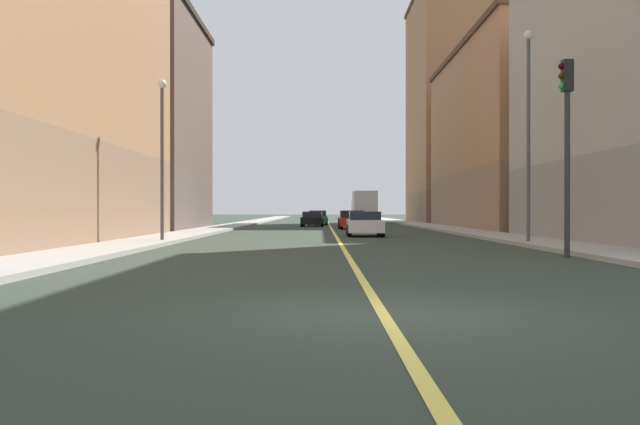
{
  "coord_description": "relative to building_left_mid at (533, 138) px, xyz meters",
  "views": [
    {
      "loc": [
        -0.82,
        -9.56,
        1.37
      ],
      "look_at": [
        -0.97,
        31.62,
        1.21
      ],
      "focal_mm": 41.23,
      "sensor_mm": 36.0,
      "label": 1
    }
  ],
  "objects": [
    {
      "name": "building_left_mid",
      "position": [
        0.0,
        0.0,
        0.0
      ],
      "size": [
        10.91,
        25.41,
        13.2
      ],
      "color": "#8F6B4F",
      "rests_on": "ground"
    },
    {
      "name": "sidewalk_right",
      "position": [
        -22.37,
        5.19,
        -6.53
      ],
      "size": [
        2.54,
        168.0,
        0.15
      ],
      "primitive_type": "cube",
      "color": "#9E9B93",
      "rests_on": "ground"
    },
    {
      "name": "sidewalk_left",
      "position": [
        -6.57,
        5.19,
        -6.53
      ],
      "size": [
        2.54,
        168.0,
        0.15
      ],
      "primitive_type": "cube",
      "color": "#9E9B93",
      "rests_on": "ground"
    },
    {
      "name": "car_black",
      "position": [
        -15.91,
        6.69,
        -6.0
      ],
      "size": [
        1.92,
        4.0,
        1.22
      ],
      "color": "black",
      "rests_on": "ground"
    },
    {
      "name": "building_left_far",
      "position": [
        0.0,
        23.91,
        5.4
      ],
      "size": [
        10.91,
        16.82,
        23.99
      ],
      "color": "#8F6B4F",
      "rests_on": "ground"
    },
    {
      "name": "car_red",
      "position": [
        -13.05,
        -1.27,
        -5.97
      ],
      "size": [
        1.9,
        3.95,
        1.32
      ],
      "color": "red",
      "rests_on": "ground"
    },
    {
      "name": "street_lamp_right_near",
      "position": [
        -21.7,
        -23.63,
        -2.48
      ],
      "size": [
        0.36,
        0.36,
        6.49
      ],
      "color": "#4C4C51",
      "rests_on": "ground"
    },
    {
      "name": "street_lamp_left_near",
      "position": [
        -7.24,
        -25.03,
        -1.6
      ],
      "size": [
        0.36,
        0.36,
        8.14
      ],
      "color": "#4C4C51",
      "rests_on": "ground"
    },
    {
      "name": "car_green",
      "position": [
        -15.49,
        13.3,
        -5.96
      ],
      "size": [
        1.85,
        4.33,
        1.3
      ],
      "color": "#1E6B38",
      "rests_on": "ground"
    },
    {
      "name": "box_truck",
      "position": [
        -10.91,
        19.41,
        -4.94
      ],
      "size": [
        2.35,
        6.96,
        3.19
      ],
      "color": "beige",
      "rests_on": "ground"
    },
    {
      "name": "ground_plane",
      "position": [
        -14.47,
        -43.81,
        -6.61
      ],
      "size": [
        400.0,
        400.0,
        0.0
      ],
      "primitive_type": "plane",
      "color": "#2C372D",
      "rests_on": "ground"
    },
    {
      "name": "car_white",
      "position": [
        -12.98,
        -15.52,
        -5.97
      ],
      "size": [
        1.88,
        3.96,
        1.28
      ],
      "color": "white",
      "rests_on": "ground"
    },
    {
      "name": "traffic_light_left_near",
      "position": [
        -8.26,
        -32.45,
        -2.93
      ],
      "size": [
        0.4,
        0.32,
        5.64
      ],
      "color": "#2D2D2D",
      "rests_on": "ground"
    },
    {
      "name": "lane_center_stripe",
      "position": [
        -14.47,
        5.19,
        -6.6
      ],
      "size": [
        0.16,
        154.0,
        0.01
      ],
      "primitive_type": "cube",
      "color": "#E5D14C",
      "rests_on": "ground"
    },
    {
      "name": "building_right_midblock",
      "position": [
        -28.94,
        -3.91,
        0.66
      ],
      "size": [
        10.91,
        15.24,
        14.52
      ],
      "color": "brown",
      "rests_on": "ground"
    }
  ]
}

